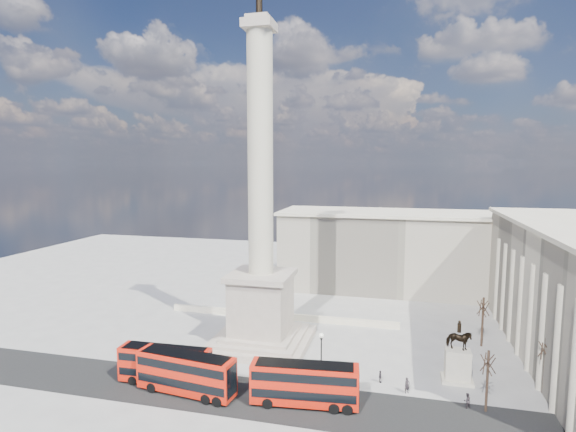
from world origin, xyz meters
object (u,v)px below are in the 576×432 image
(red_bus_a, at_px, (166,365))
(pedestrian_crossing, at_px, (380,377))
(nelsons_column, at_px, (261,258))
(red_bus_c, at_px, (305,384))
(red_bus_b, at_px, (187,373))
(victorian_lamp, at_px, (321,354))
(equestrian_statue, at_px, (458,361))
(pedestrian_standing, at_px, (467,401))
(pedestrian_walking, at_px, (407,385))

(red_bus_a, distance_m, pedestrian_crossing, 26.16)
(nelsons_column, xyz_separation_m, red_bus_c, (9.75, -15.22, -10.40))
(red_bus_b, height_order, victorian_lamp, victorian_lamp)
(victorian_lamp, relative_size, pedestrian_crossing, 4.09)
(red_bus_a, distance_m, equestrian_statue, 35.61)
(equestrian_statue, distance_m, pedestrian_standing, 6.41)
(pedestrian_standing, height_order, pedestrian_crossing, pedestrian_standing)
(victorian_lamp, distance_m, equestrian_statue, 16.75)
(red_bus_a, distance_m, pedestrian_walking, 28.85)
(nelsons_column, xyz_separation_m, red_bus_b, (-4.08, -16.03, -10.38))
(red_bus_a, distance_m, victorian_lamp, 18.92)
(red_bus_c, relative_size, equestrian_statue, 1.55)
(nelsons_column, relative_size, victorian_lamp, 8.03)
(equestrian_statue, bearing_deg, red_bus_c, -149.89)
(red_bus_b, distance_m, pedestrian_walking, 25.67)
(nelsons_column, bearing_deg, pedestrian_standing, -23.03)
(nelsons_column, height_order, equestrian_statue, nelsons_column)
(red_bus_c, bearing_deg, pedestrian_crossing, 37.52)
(victorian_lamp, relative_size, equestrian_statue, 0.80)
(pedestrian_crossing, bearing_deg, victorian_lamp, 97.99)
(equestrian_statue, relative_size, pedestrian_standing, 4.52)
(nelsons_column, distance_m, red_bus_b, 19.53)
(red_bus_a, relative_size, red_bus_c, 0.94)
(nelsons_column, distance_m, pedestrian_standing, 31.78)
(pedestrian_walking, xyz_separation_m, pedestrian_standing, (6.31, -1.79, -0.07))
(red_bus_a, distance_m, red_bus_b, 3.97)
(equestrian_statue, relative_size, pedestrian_walking, 4.18)
(red_bus_b, distance_m, victorian_lamp, 16.06)
(pedestrian_standing, bearing_deg, red_bus_a, -23.55)
(nelsons_column, relative_size, red_bus_a, 4.39)
(nelsons_column, bearing_deg, red_bus_c, -57.35)
(pedestrian_walking, distance_m, pedestrian_standing, 6.56)
(red_bus_a, bearing_deg, red_bus_b, -26.69)
(red_bus_b, bearing_deg, pedestrian_standing, 15.21)
(red_bus_b, distance_m, equestrian_statue, 32.64)
(red_bus_c, bearing_deg, equestrian_statue, 24.56)
(nelsons_column, bearing_deg, red_bus_b, -104.29)
(nelsons_column, distance_m, equestrian_statue, 29.15)
(nelsons_column, height_order, victorian_lamp, nelsons_column)
(nelsons_column, height_order, pedestrian_standing, nelsons_column)
(equestrian_statue, bearing_deg, pedestrian_standing, -87.20)
(red_bus_a, bearing_deg, red_bus_c, -4.81)
(red_bus_c, height_order, equestrian_statue, equestrian_statue)
(red_bus_b, distance_m, pedestrian_standing, 31.51)
(pedestrian_walking, bearing_deg, victorian_lamp, 146.28)
(red_bus_b, relative_size, pedestrian_walking, 6.56)
(red_bus_b, distance_m, red_bus_c, 13.86)
(equestrian_statue, bearing_deg, red_bus_b, -160.91)
(red_bus_a, distance_m, pedestrian_standing, 34.90)
(pedestrian_walking, bearing_deg, pedestrian_crossing, 117.17)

